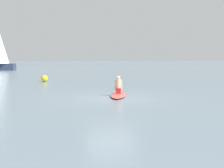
{
  "coord_description": "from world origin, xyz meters",
  "views": [
    {
      "loc": [
        -14.42,
        4.35,
        1.98
      ],
      "look_at": [
        1.19,
        -0.39,
        0.61
      ],
      "focal_mm": 49.07,
      "sensor_mm": 36.0,
      "label": 1
    }
  ],
  "objects": [
    {
      "name": "ground_plane",
      "position": [
        0.0,
        0.0,
        0.0
      ],
      "size": [
        400.0,
        400.0,
        0.0
      ],
      "primitive_type": "plane",
      "color": "slate"
    },
    {
      "name": "surfboard",
      "position": [
        0.85,
        -0.64,
        0.07
      ],
      "size": [
        3.33,
        1.9,
        0.13
      ],
      "primitive_type": "ellipsoid",
      "rotation": [
        0.0,
        0.0,
        2.78
      ],
      "color": "#D84C3F",
      "rests_on": "ground"
    },
    {
      "name": "person_paddler",
      "position": [
        0.85,
        -0.64,
        0.55
      ],
      "size": [
        0.37,
        0.4,
        0.93
      ],
      "rotation": [
        0.0,
        0.0,
        2.78
      ],
      "color": "#A51E23",
      "rests_on": "surfboard"
    },
    {
      "name": "buoy_marker",
      "position": [
        11.95,
        2.31,
        0.28
      ],
      "size": [
        0.56,
        0.56,
        0.56
      ],
      "primitive_type": "sphere",
      "color": "yellow",
      "rests_on": "ground"
    }
  ]
}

